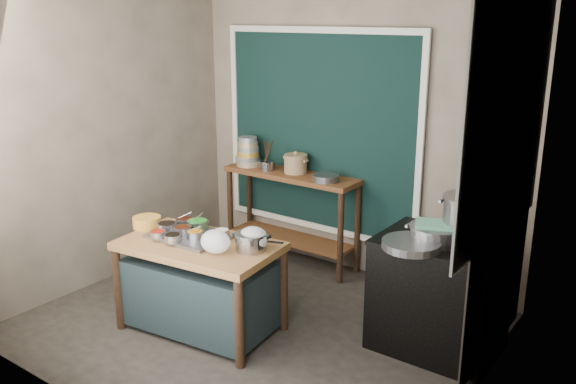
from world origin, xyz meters
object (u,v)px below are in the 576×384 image
Objects in this scene: back_counter at (291,218)px; stock_pot at (471,219)px; stove_block at (439,297)px; steamer at (435,234)px; yellow_basin at (147,222)px; utensil_cup at (267,165)px; ceramic_crock at (296,165)px; condiment_tray at (190,236)px; saucepan at (251,242)px; prep_table at (201,286)px.

stock_pot is (2.06, -0.63, 0.57)m from back_counter.
stove_block is 2.32× the size of steamer.
back_counter is at bearing 76.94° from yellow_basin.
ceramic_crock reaches higher than utensil_cup.
stock_pot is at bearing 21.28° from yellow_basin.
steamer is (2.12, -0.74, -0.05)m from utensil_cup.
stove_block is at bearing -147.51° from stock_pot.
ceramic_crock is 2.00m from steamer.
stock_pot is at bearing 40.87° from steamer.
back_counter is 1.57m from condiment_tray.
ceramic_crock is at bearing 155.88° from steamer.
ceramic_crock is (-0.06, 1.56, 0.27)m from condiment_tray.
stock_pot reaches higher than ceramic_crock.
ceramic_crock reaches higher than saucepan.
back_counter is 2.04m from stove_block.
condiment_tray is (0.10, -1.54, 0.29)m from back_counter.
yellow_basin is at bearing -103.06° from back_counter.
ceramic_crock reaches higher than prep_table.
prep_table is 2.04× the size of condiment_tray.
condiment_tray is 1.58× the size of steamer.
saucepan reaches higher than prep_table.
utensil_cup is 0.40× the size of steamer.
condiment_tray is 2.18m from stock_pot.
stock_pot reaches higher than condiment_tray.
prep_table is at bearing -0.71° from yellow_basin.
saucepan is at bearing 7.91° from condiment_tray.
steamer is (1.86, -0.80, 0.47)m from back_counter.
yellow_basin is at bearing -158.72° from stock_pot.
prep_table is 2.89× the size of stock_pot.
stock_pot reaches higher than saucepan.
utensil_cup reaches higher than stove_block.
steamer is at bearing -139.13° from stock_pot.
prep_table is 5.08× the size of ceramic_crock.
stove_block is 5.76× the size of utensil_cup.
steamer is (1.19, 0.66, 0.12)m from saucepan.
utensil_cup is (-0.50, 1.52, 0.62)m from prep_table.
condiment_tray is at bearing 4.18° from yellow_basin.
steamer reaches higher than prep_table.
steamer reaches higher than back_counter.
yellow_basin is 0.93× the size of saucepan.
stove_block is (1.66, 0.85, 0.05)m from prep_table.
ceramic_crock is at bearing 162.19° from stock_pot.
prep_table is at bearing -152.85° from stove_block.
back_counter is 1.65m from yellow_basin.
prep_table is at bearing -82.70° from ceramic_crock.
stock_pot is at bearing -13.89° from utensil_cup.
steamer is at bearing -19.26° from utensil_cup.
saucepan is (0.57, 0.08, 0.05)m from condiment_tray.
utensil_cup reaches higher than condiment_tray.
ceramic_crock reaches higher than yellow_basin.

